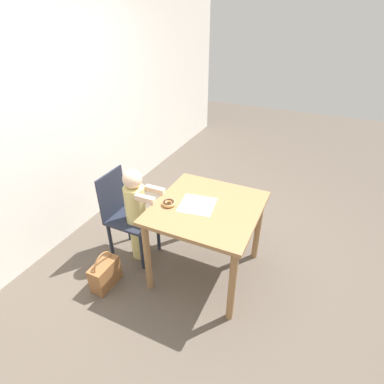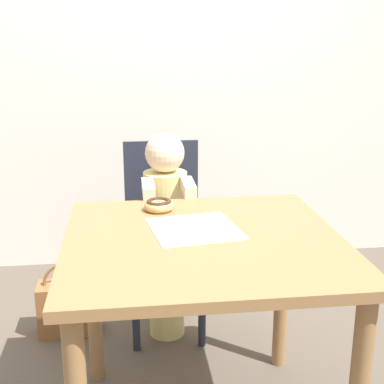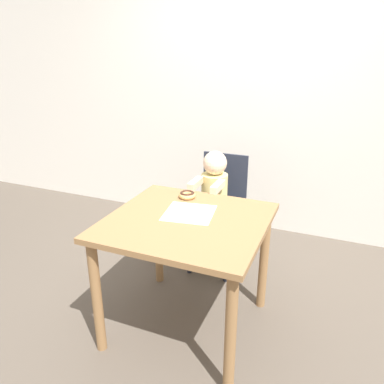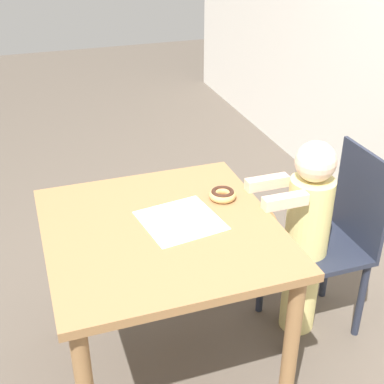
{
  "view_description": "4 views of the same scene",
  "coord_description": "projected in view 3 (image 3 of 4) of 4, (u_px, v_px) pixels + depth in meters",
  "views": [
    {
      "loc": [
        -1.99,
        -0.78,
        2.23
      ],
      "look_at": [
        -0.02,
        0.13,
        0.89
      ],
      "focal_mm": 28.0,
      "sensor_mm": 36.0,
      "label": 1
    },
    {
      "loc": [
        -0.25,
        -1.65,
        1.42
      ],
      "look_at": [
        -0.02,
        0.13,
        0.89
      ],
      "focal_mm": 50.0,
      "sensor_mm": 36.0,
      "label": 2
    },
    {
      "loc": [
        0.79,
        -1.83,
        1.72
      ],
      "look_at": [
        -0.02,
        0.13,
        0.89
      ],
      "focal_mm": 35.0,
      "sensor_mm": 36.0,
      "label": 3
    },
    {
      "loc": [
        1.69,
        -0.45,
        1.9
      ],
      "look_at": [
        -0.02,
        0.13,
        0.89
      ],
      "focal_mm": 50.0,
      "sensor_mm": 36.0,
      "label": 4
    }
  ],
  "objects": [
    {
      "name": "wall_back",
      "position": [
        257.0,
        102.0,
        3.46
      ],
      "size": [
        8.0,
        0.05,
        2.5
      ],
      "color": "silver",
      "rests_on": "ground_plane"
    },
    {
      "name": "chair",
      "position": [
        219.0,
        211.0,
        3.06
      ],
      "size": [
        0.37,
        0.44,
        0.92
      ],
      "color": "#232838",
      "rests_on": "ground_plane"
    },
    {
      "name": "handbag",
      "position": [
        164.0,
        239.0,
        3.3
      ],
      "size": [
        0.29,
        0.14,
        0.38
      ],
      "color": "brown",
      "rests_on": "ground_plane"
    },
    {
      "name": "dining_table",
      "position": [
        187.0,
        237.0,
        2.25
      ],
      "size": [
        0.93,
        0.9,
        0.77
      ],
      "color": "olive",
      "rests_on": "ground_plane"
    },
    {
      "name": "napkin",
      "position": [
        189.0,
        213.0,
        2.29
      ],
      "size": [
        0.33,
        0.33,
        0.0
      ],
      "color": "white",
      "rests_on": "dining_table"
    },
    {
      "name": "child_figure",
      "position": [
        214.0,
        210.0,
        2.92
      ],
      "size": [
        0.22,
        0.38,
        1.0
      ],
      "color": "#E0D17F",
      "rests_on": "ground_plane"
    },
    {
      "name": "donut",
      "position": [
        187.0,
        195.0,
        2.51
      ],
      "size": [
        0.11,
        0.11,
        0.04
      ],
      "color": "tan",
      "rests_on": "dining_table"
    },
    {
      "name": "ground_plane",
      "position": [
        187.0,
        324.0,
        2.49
      ],
      "size": [
        12.0,
        12.0,
        0.0
      ],
      "primitive_type": "plane",
      "color": "brown"
    }
  ]
}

